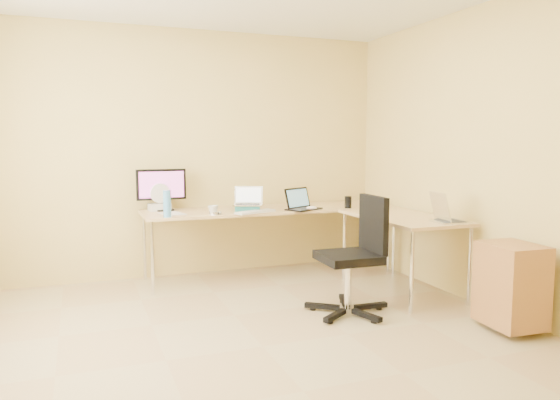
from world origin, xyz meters
name	(u,v)px	position (x,y,z in m)	size (l,w,h in m)	color
floor	(263,347)	(0.00, 0.00, 0.00)	(4.50, 4.50, 0.00)	tan
wall_back	(194,154)	(0.00, 2.25, 1.30)	(4.50, 4.50, 0.00)	tan
wall_front	(522,189)	(0.00, -2.25, 1.30)	(4.50, 4.50, 0.00)	tan
wall_right	(506,158)	(2.10, 0.00, 1.30)	(4.50, 4.50, 0.00)	tan
desk_main	(270,242)	(0.72, 1.85, 0.36)	(2.65, 0.70, 0.73)	tan
desk_return	(402,254)	(1.70, 0.85, 0.36)	(0.70, 1.30, 0.73)	tan
monitor	(161,190)	(-0.38, 2.05, 0.94)	(0.50, 0.16, 0.43)	black
book_stack	(247,207)	(0.46, 1.81, 0.76)	(0.25, 0.34, 0.06)	teal
laptop_center	(248,196)	(0.43, 1.71, 0.88)	(0.29, 0.22, 0.19)	silver
laptop_black	(304,199)	(1.00, 1.60, 0.84)	(0.36, 0.26, 0.23)	black
keyboard	(255,212)	(0.46, 1.55, 0.74)	(0.44, 0.12, 0.02)	silver
mouse	(312,208)	(1.07, 1.55, 0.75)	(0.11, 0.07, 0.04)	white
mug	(213,210)	(0.04, 1.56, 0.78)	(0.10, 0.10, 0.09)	beige
cd_stack	(215,213)	(0.06, 1.58, 0.75)	(0.12, 0.12, 0.03)	#B2B1C4
water_bottle	(167,204)	(-0.40, 1.55, 0.86)	(0.07, 0.07, 0.25)	#498CC5
papers	(172,214)	(-0.32, 1.77, 0.73)	(0.19, 0.27, 0.01)	silver
white_box	(160,207)	(-0.40, 2.05, 0.77)	(0.21, 0.15, 0.07)	silver
desk_fan	(160,198)	(-0.40, 2.05, 0.86)	(0.20, 0.20, 0.25)	white
black_cup	(348,202)	(1.49, 1.55, 0.79)	(0.07, 0.07, 0.12)	black
laptop_return	(451,210)	(1.85, 0.35, 0.84)	(0.25, 0.32, 0.22)	silver
office_chair	(348,255)	(0.90, 0.43, 0.50)	(0.60, 0.60, 0.99)	black
cabinet	(511,285)	(1.85, -0.37, 0.36)	(0.36, 0.45, 0.62)	#AA7935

